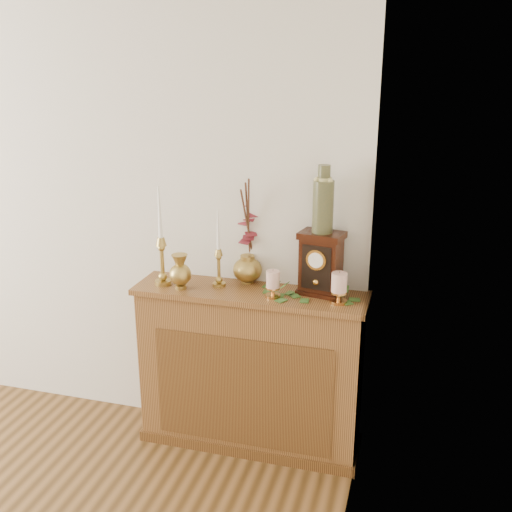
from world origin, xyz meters
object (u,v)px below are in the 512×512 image
(candlestick_center, at_px, (219,262))
(ginger_jar, at_px, (249,234))
(ceramic_vase, at_px, (323,203))
(bud_vase, at_px, (180,272))
(candlestick_left, at_px, (162,253))
(mantel_clock, at_px, (321,264))

(candlestick_center, height_order, ginger_jar, ginger_jar)
(ginger_jar, bearing_deg, ceramic_vase, -12.33)
(bud_vase, bearing_deg, ginger_jar, 35.87)
(candlestick_left, xyz_separation_m, mantel_clock, (0.84, 0.10, -0.01))
(bud_vase, height_order, ceramic_vase, ceramic_vase)
(bud_vase, bearing_deg, mantel_clock, 10.48)
(bud_vase, relative_size, ginger_jar, 0.32)
(candlestick_left, xyz_separation_m, candlestick_center, (0.30, 0.06, -0.04))
(mantel_clock, height_order, ceramic_vase, ceramic_vase)
(candlestick_left, distance_m, ceramic_vase, 0.90)
(candlestick_left, height_order, candlestick_center, candlestick_left)
(candlestick_center, distance_m, ginger_jar, 0.22)
(candlestick_center, height_order, bud_vase, candlestick_center)
(bud_vase, relative_size, mantel_clock, 0.58)
(candlestick_left, distance_m, candlestick_center, 0.31)
(candlestick_left, distance_m, mantel_clock, 0.84)
(ginger_jar, height_order, mantel_clock, ginger_jar)
(candlestick_center, xyz_separation_m, bud_vase, (-0.18, -0.09, -0.04))
(ginger_jar, xyz_separation_m, mantel_clock, (0.41, -0.09, -0.10))
(candlestick_left, height_order, mantel_clock, candlestick_left)
(candlestick_left, bearing_deg, ceramic_vase, 6.84)
(candlestick_center, bearing_deg, candlestick_left, -169.11)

